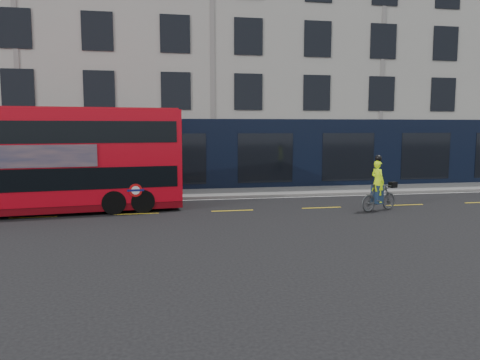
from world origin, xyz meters
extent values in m
plane|color=black|center=(0.00, 0.00, 0.00)|extent=(120.00, 120.00, 0.00)
cube|color=slate|center=(0.00, 6.50, 0.06)|extent=(60.00, 3.00, 0.12)
cube|color=gray|center=(0.00, 5.00, 0.07)|extent=(60.00, 0.12, 0.13)
cube|color=#ABA9A1|center=(0.00, 13.00, 7.50)|extent=(50.00, 10.00, 15.00)
cube|color=black|center=(0.00, 7.98, 2.00)|extent=(50.00, 0.08, 4.00)
cube|color=silver|center=(0.00, 4.70, 0.00)|extent=(58.00, 0.10, 0.01)
cube|color=red|center=(-7.54, 2.40, 2.36)|extent=(10.91, 3.64, 3.84)
cube|color=#63030B|center=(-7.54, 2.40, 0.29)|extent=(10.90, 3.59, 0.29)
cube|color=black|center=(-7.54, 2.40, 1.51)|extent=(10.49, 3.63, 0.88)
cube|color=black|center=(-7.54, 2.40, 3.36)|extent=(10.49, 3.63, 0.88)
cube|color=#A30B17|center=(-7.54, 2.40, 4.30)|extent=(10.68, 3.51, 0.08)
cube|color=black|center=(-2.21, 3.01, 1.51)|extent=(0.29, 2.18, 0.88)
cube|color=black|center=(-2.21, 3.01, 3.36)|extent=(0.29, 2.18, 0.88)
cube|color=#8D6561|center=(-8.37, 1.05, 2.43)|extent=(5.80, 0.70, 0.88)
cylinder|color=red|center=(-4.02, 1.55, 0.97)|extent=(0.54, 0.08, 0.54)
cylinder|color=white|center=(-4.02, 1.54, 0.97)|extent=(0.35, 0.06, 0.35)
cube|color=#0C1459|center=(-4.02, 1.54, 0.97)|extent=(0.68, 0.10, 0.09)
cylinder|color=black|center=(-3.87, 2.82, 0.49)|extent=(1.25, 2.58, 0.97)
cylinder|color=black|center=(-5.03, 2.68, 0.49)|extent=(1.25, 2.58, 0.97)
imported|color=#45484A|center=(6.11, 0.32, 0.58)|extent=(2.01, 1.16, 1.17)
imported|color=#CBFF12|center=(6.01, 0.28, 1.27)|extent=(0.61, 0.75, 1.77)
cube|color=black|center=(6.88, 0.59, 1.07)|extent=(0.37, 0.33, 0.24)
cube|color=#1D314D|center=(6.01, 0.28, 0.72)|extent=(0.45, 0.51, 0.78)
sphere|color=black|center=(6.01, 0.28, 2.25)|extent=(0.29, 0.29, 0.29)
camera|label=1|loc=(-3.27, -17.89, 3.55)|focal=35.00mm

